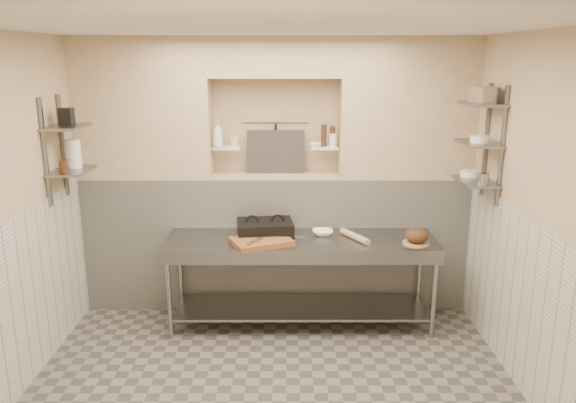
{
  "coord_description": "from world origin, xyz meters",
  "views": [
    {
      "loc": [
        0.12,
        -3.95,
        2.6
      ],
      "look_at": [
        0.13,
        0.9,
        1.35
      ],
      "focal_mm": 35.0,
      "sensor_mm": 36.0,
      "label": 1
    }
  ],
  "objects_px": {
    "mixing_bowl": "(323,232)",
    "bottle_soap": "(218,134)",
    "bread_loaf": "(417,235)",
    "prep_table": "(301,264)",
    "panini_press": "(265,228)",
    "bowl_alcove": "(315,145)",
    "cutting_board": "(261,241)",
    "jug_left": "(74,154)",
    "rolling_pin": "(355,236)"
  },
  "relations": [
    {
      "from": "panini_press",
      "to": "cutting_board",
      "type": "distance_m",
      "value": 0.26
    },
    {
      "from": "mixing_bowl",
      "to": "jug_left",
      "type": "relative_size",
      "value": 0.78
    },
    {
      "from": "panini_press",
      "to": "bread_loaf",
      "type": "bearing_deg",
      "value": -16.74
    },
    {
      "from": "panini_press",
      "to": "bowl_alcove",
      "type": "height_order",
      "value": "bowl_alcove"
    },
    {
      "from": "bread_loaf",
      "to": "bowl_alcove",
      "type": "relative_size",
      "value": 1.75
    },
    {
      "from": "cutting_board",
      "to": "jug_left",
      "type": "distance_m",
      "value": 1.9
    },
    {
      "from": "bread_loaf",
      "to": "jug_left",
      "type": "distance_m",
      "value": 3.26
    },
    {
      "from": "cutting_board",
      "to": "rolling_pin",
      "type": "relative_size",
      "value": 1.28
    },
    {
      "from": "mixing_bowl",
      "to": "bottle_soap",
      "type": "xyz_separation_m",
      "value": [
        -1.05,
        0.38,
        0.92
      ]
    },
    {
      "from": "mixing_bowl",
      "to": "rolling_pin",
      "type": "xyz_separation_m",
      "value": [
        0.3,
        -0.14,
        0.01
      ]
    },
    {
      "from": "rolling_pin",
      "to": "bread_loaf",
      "type": "xyz_separation_m",
      "value": [
        0.56,
        -0.13,
        0.05
      ]
    },
    {
      "from": "cutting_board",
      "to": "bowl_alcove",
      "type": "height_order",
      "value": "bowl_alcove"
    },
    {
      "from": "panini_press",
      "to": "bread_loaf",
      "type": "distance_m",
      "value": 1.45
    },
    {
      "from": "prep_table",
      "to": "panini_press",
      "type": "height_order",
      "value": "panini_press"
    },
    {
      "from": "prep_table",
      "to": "mixing_bowl",
      "type": "bearing_deg",
      "value": 32.62
    },
    {
      "from": "bottle_soap",
      "to": "cutting_board",
      "type": "bearing_deg",
      "value": -54.81
    },
    {
      "from": "prep_table",
      "to": "cutting_board",
      "type": "distance_m",
      "value": 0.49
    },
    {
      "from": "panini_press",
      "to": "cutting_board",
      "type": "bearing_deg",
      "value": -102.5
    },
    {
      "from": "bowl_alcove",
      "to": "cutting_board",
      "type": "bearing_deg",
      "value": -127.64
    },
    {
      "from": "prep_table",
      "to": "panini_press",
      "type": "xyz_separation_m",
      "value": [
        -0.35,
        0.12,
        0.33
      ]
    },
    {
      "from": "bowl_alcove",
      "to": "jug_left",
      "type": "xyz_separation_m",
      "value": [
        -2.25,
        -0.6,
        0.01
      ]
    },
    {
      "from": "bowl_alcove",
      "to": "mixing_bowl",
      "type": "bearing_deg",
      "value": -81.67
    },
    {
      "from": "bottle_soap",
      "to": "mixing_bowl",
      "type": "bearing_deg",
      "value": -19.89
    },
    {
      "from": "bread_loaf",
      "to": "jug_left",
      "type": "xyz_separation_m",
      "value": [
        -3.17,
        0.09,
        0.76
      ]
    },
    {
      "from": "bottle_soap",
      "to": "jug_left",
      "type": "height_order",
      "value": "bottle_soap"
    },
    {
      "from": "bottle_soap",
      "to": "prep_table",
      "type": "bearing_deg",
      "value": -31.87
    },
    {
      "from": "rolling_pin",
      "to": "bread_loaf",
      "type": "bearing_deg",
      "value": -12.69
    },
    {
      "from": "cutting_board",
      "to": "bottle_soap",
      "type": "xyz_separation_m",
      "value": [
        -0.46,
        0.65,
        0.92
      ]
    },
    {
      "from": "jug_left",
      "to": "panini_press",
      "type": "bearing_deg",
      "value": 5.38
    },
    {
      "from": "bread_loaf",
      "to": "cutting_board",
      "type": "bearing_deg",
      "value": -179.94
    },
    {
      "from": "mixing_bowl",
      "to": "rolling_pin",
      "type": "bearing_deg",
      "value": -25.34
    },
    {
      "from": "prep_table",
      "to": "jug_left",
      "type": "bearing_deg",
      "value": -178.81
    },
    {
      "from": "bowl_alcove",
      "to": "jug_left",
      "type": "height_order",
      "value": "jug_left"
    },
    {
      "from": "cutting_board",
      "to": "rolling_pin",
      "type": "xyz_separation_m",
      "value": [
        0.89,
        0.13,
        0.01
      ]
    },
    {
      "from": "rolling_pin",
      "to": "bottle_soap",
      "type": "distance_m",
      "value": 1.71
    },
    {
      "from": "rolling_pin",
      "to": "bowl_alcove",
      "type": "height_order",
      "value": "bowl_alcove"
    },
    {
      "from": "panini_press",
      "to": "bottle_soap",
      "type": "distance_m",
      "value": 1.07
    },
    {
      "from": "panini_press",
      "to": "bottle_soap",
      "type": "height_order",
      "value": "bottle_soap"
    },
    {
      "from": "rolling_pin",
      "to": "bread_loaf",
      "type": "height_order",
      "value": "bread_loaf"
    },
    {
      "from": "cutting_board",
      "to": "bread_loaf",
      "type": "xyz_separation_m",
      "value": [
        1.46,
        0.0,
        0.06
      ]
    },
    {
      "from": "panini_press",
      "to": "jug_left",
      "type": "distance_m",
      "value": 1.91
    },
    {
      "from": "prep_table",
      "to": "panini_press",
      "type": "relative_size",
      "value": 4.53
    },
    {
      "from": "bowl_alcove",
      "to": "bottle_soap",
      "type": "bearing_deg",
      "value": -177.78
    },
    {
      "from": "mixing_bowl",
      "to": "bread_loaf",
      "type": "distance_m",
      "value": 0.91
    },
    {
      "from": "cutting_board",
      "to": "bread_loaf",
      "type": "relative_size",
      "value": 2.4
    },
    {
      "from": "bread_loaf",
      "to": "jug_left",
      "type": "height_order",
      "value": "jug_left"
    },
    {
      "from": "cutting_board",
      "to": "bread_loaf",
      "type": "bearing_deg",
      "value": 0.06
    },
    {
      "from": "panini_press",
      "to": "rolling_pin",
      "type": "distance_m",
      "value": 0.88
    },
    {
      "from": "cutting_board",
      "to": "jug_left",
      "type": "xyz_separation_m",
      "value": [
        -1.72,
        0.09,
        0.82
      ]
    },
    {
      "from": "rolling_pin",
      "to": "bottle_soap",
      "type": "height_order",
      "value": "bottle_soap"
    }
  ]
}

